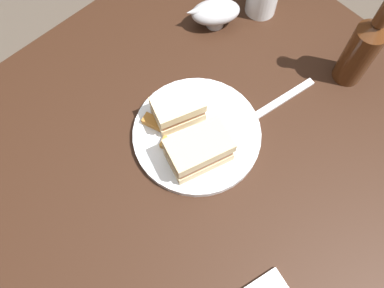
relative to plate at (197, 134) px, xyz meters
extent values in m
plane|color=#4C4238|center=(0.06, 0.03, -0.74)|extent=(6.00, 6.00, 0.00)
cube|color=black|center=(0.06, 0.03, -0.37)|extent=(1.16, 0.97, 0.73)
cylinder|color=white|center=(0.00, 0.00, 0.00)|extent=(0.27, 0.27, 0.02)
cube|color=beige|center=(0.00, -0.06, 0.02)|extent=(0.12, 0.10, 0.02)
cube|color=#8C5B3D|center=(0.00, -0.06, 0.04)|extent=(0.11, 0.09, 0.01)
cube|color=beige|center=(0.00, -0.06, 0.06)|extent=(0.12, 0.10, 0.02)
cube|color=#CCB284|center=(0.04, 0.04, 0.02)|extent=(0.14, 0.11, 0.03)
cube|color=#8C5B3D|center=(0.04, 0.04, 0.04)|extent=(0.13, 0.10, 0.02)
cube|color=#CCB284|center=(0.04, 0.04, 0.07)|extent=(0.14, 0.11, 0.03)
cube|color=#B77F33|center=(0.03, 0.01, 0.02)|extent=(0.03, 0.05, 0.02)
cube|color=#B77F33|center=(0.06, -0.01, 0.02)|extent=(0.04, 0.06, 0.02)
cube|color=#AD702D|center=(0.04, 0.00, 0.02)|extent=(0.05, 0.02, 0.02)
cube|color=#AD702D|center=(0.05, -0.07, 0.02)|extent=(0.04, 0.06, 0.02)
cube|color=#AD702D|center=(0.02, -0.07, 0.02)|extent=(0.05, 0.05, 0.02)
cylinder|color=orange|center=(-0.36, -0.15, 0.02)|extent=(0.07, 0.07, 0.06)
cylinder|color=#B7B7BC|center=(-0.24, -0.19, 0.00)|extent=(0.04, 0.04, 0.02)
ellipsoid|color=#B7B7BC|center=(-0.24, -0.19, 0.03)|extent=(0.13, 0.12, 0.05)
ellipsoid|color=#381E0F|center=(-0.24, -0.19, 0.04)|extent=(0.11, 0.10, 0.02)
cone|color=#B7B7BC|center=(-0.19, -0.22, 0.04)|extent=(0.04, 0.04, 0.02)
cylinder|color=#47230F|center=(-0.36, 0.12, 0.07)|extent=(0.07, 0.07, 0.15)
cone|color=#47230F|center=(-0.36, 0.12, 0.16)|extent=(0.07, 0.07, 0.02)
cube|color=silver|center=(-0.20, 0.07, 0.00)|extent=(0.18, 0.04, 0.01)
camera|label=1|loc=(0.25, 0.25, 0.76)|focal=37.02mm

